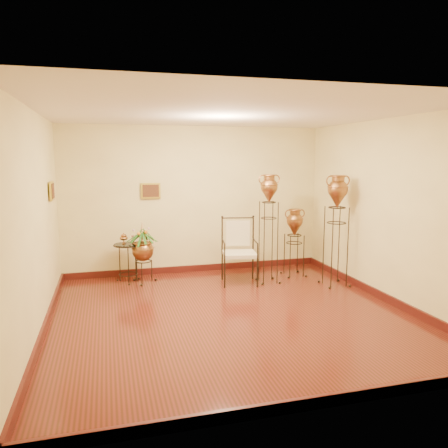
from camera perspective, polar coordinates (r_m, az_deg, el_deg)
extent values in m
plane|color=maroon|center=(6.35, 0.90, -11.67)|extent=(5.00, 5.00, 0.00)
cube|color=#461310|center=(8.64, -3.67, -5.76)|extent=(5.00, 0.04, 0.12)
cube|color=#461310|center=(4.22, 10.98, -22.02)|extent=(5.00, 0.04, 0.12)
cube|color=#461310|center=(6.17, -22.39, -12.38)|extent=(0.04, 5.00, 0.12)
cube|color=#461310|center=(7.38, 19.99, -8.80)|extent=(0.04, 5.00, 0.12)
cube|color=gold|center=(8.25, -9.55, 4.30)|extent=(0.36, 0.03, 0.29)
cube|color=gold|center=(7.24, -21.57, 4.03)|extent=(0.03, 0.36, 0.29)
cube|color=beige|center=(7.69, 2.02, -3.94)|extent=(0.65, 0.61, 0.07)
cube|color=beige|center=(7.63, 2.03, -1.52)|extent=(0.43, 0.11, 0.46)
cylinder|color=black|center=(7.94, -12.51, -2.62)|extent=(0.48, 0.48, 0.02)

